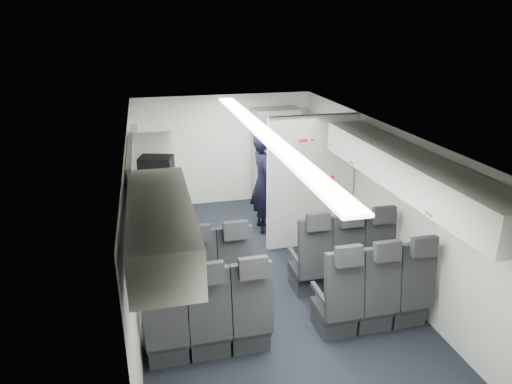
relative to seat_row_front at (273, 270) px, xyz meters
name	(u,v)px	position (x,y,z in m)	size (l,w,h in m)	color
cabin_shell	(263,204)	(0.00, 0.53, 0.72)	(3.41, 6.01, 2.16)	black
seat_row_front	(273,270)	(0.00, 0.00, 0.00)	(3.33, 0.56, 1.24)	black
seat_row_mid	(295,310)	(0.00, -0.90, 0.00)	(3.33, 0.56, 1.24)	black
overhead_bin_left_rear	(161,225)	(-1.40, -1.47, 1.46)	(0.53, 1.80, 0.40)	silver
overhead_bin_left_front_open	(151,175)	(-1.44, 0.28, 1.33)	(0.64, 1.70, 0.72)	#9E9E93
overhead_bin_right_rear	(455,196)	(1.40, -1.47, 1.46)	(0.53, 1.80, 0.40)	silver
overhead_bin_right_front	(371,150)	(1.40, 0.28, 1.46)	(0.53, 1.70, 0.40)	silver
bulkhead_partition	(311,182)	(0.98, 1.33, 0.67)	(1.40, 0.15, 2.13)	silver
galley_unit	(275,157)	(0.95, 3.25, 0.55)	(0.85, 0.52, 1.90)	#939399
boarding_door	(139,187)	(-1.64, 2.09, 0.55)	(0.12, 1.27, 1.86)	silver
flight_attendant	(263,182)	(0.41, 2.07, 0.47)	(0.64, 0.42, 1.74)	black
carry_on_bag	(156,166)	(-1.37, 0.51, 1.37)	(0.40, 0.28, 0.24)	black
papers	(275,172)	(0.60, 2.02, 0.66)	(0.22, 0.02, 0.16)	white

